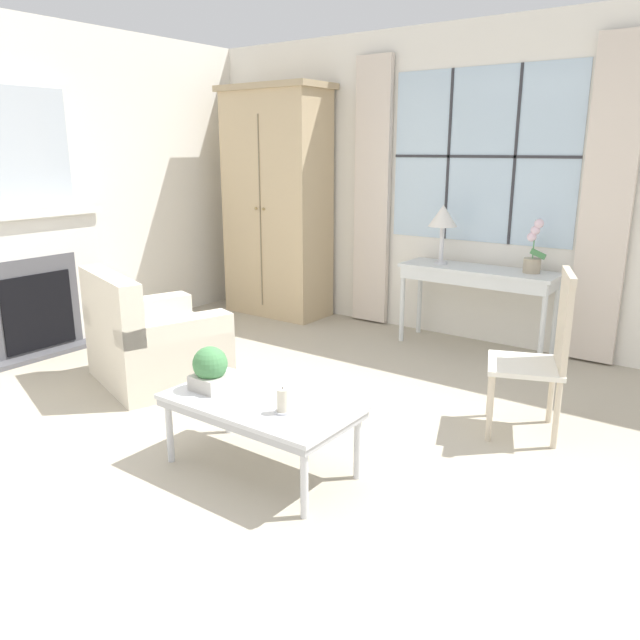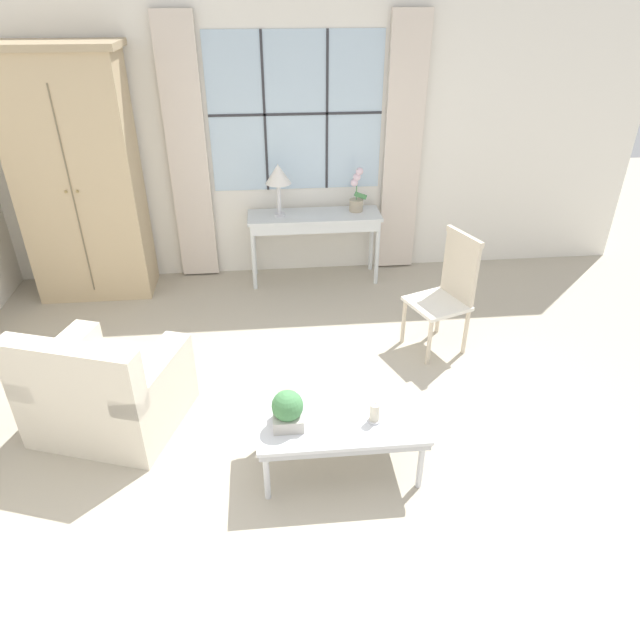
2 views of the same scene
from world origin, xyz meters
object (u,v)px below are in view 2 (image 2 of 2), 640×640
potted_plant_small (288,410)px  coffee_table (340,422)px  potted_orchid (356,195)px  console_table (314,222)px  armoire (79,179)px  table_lamp (278,176)px  side_chair_wooden (449,287)px  pillar_candle (374,413)px  armchair_upholstered (107,393)px

potted_plant_small → coffee_table: bearing=6.6°
potted_orchid → coffee_table: (-0.52, -2.84, -0.53)m
console_table → potted_orchid: bearing=7.9°
armoire → table_lamp: armoire is taller
side_chair_wooden → coffee_table: (-1.09, -1.37, -0.20)m
side_chair_wooden → coffee_table: bearing=-128.6°
table_lamp → pillar_candle: bearing=-80.4°
table_lamp → side_chair_wooden: 2.04m
potted_orchid → pillar_candle: potted_orchid is taller
armchair_upholstered → pillar_candle: (1.80, -0.63, 0.19)m
coffee_table → table_lamp: bearing=95.6°
side_chair_wooden → potted_plant_small: 2.01m
potted_plant_small → pillar_candle: potted_plant_small is taller
armoire → armchair_upholstered: size_ratio=2.03×
table_lamp → potted_orchid: table_lamp is taller
table_lamp → potted_plant_small: size_ratio=2.11×
pillar_candle → potted_plant_small: bearing=178.3°
console_table → side_chair_wooden: (1.01, -1.41, -0.07)m
console_table → armchair_upholstered: size_ratio=1.18×
console_table → potted_plant_small: size_ratio=5.43×
armoire → armchair_upholstered: bearing=-75.4°
armoire → potted_orchid: size_ratio=5.24×
console_table → potted_plant_small: console_table is taller
coffee_table → console_table: bearing=88.3°
potted_plant_small → console_table: bearing=81.6°
armoire → pillar_candle: bearing=-49.8°
potted_plant_small → armoire: bearing=123.3°
table_lamp → side_chair_wooden: table_lamp is taller
coffee_table → pillar_candle: (0.21, -0.05, 0.10)m
console_table → table_lamp: 0.61m
potted_plant_small → armchair_upholstered: bearing=154.1°
pillar_candle → armchair_upholstered: bearing=160.8°
potted_plant_small → side_chair_wooden: bearing=44.6°
side_chair_wooden → coffee_table: side_chair_wooden is taller
armchair_upholstered → side_chair_wooden: side_chair_wooden is taller
console_table → table_lamp: bearing=-178.5°
armoire → potted_orchid: 2.69m
table_lamp → pillar_candle: (0.48, -2.82, -0.67)m
armoire → side_chair_wooden: (3.25, -1.37, -0.61)m
potted_plant_small → potted_orchid: bearing=73.4°
potted_orchid → potted_plant_small: potted_orchid is taller
table_lamp → potted_plant_small: bearing=-91.3°
table_lamp → coffee_table: (0.27, -2.77, -0.77)m
console_table → potted_orchid: potted_orchid is taller
console_table → potted_plant_small: bearing=-98.4°
coffee_table → armchair_upholstered: bearing=160.2°
coffee_table → potted_plant_small: size_ratio=4.24×
side_chair_wooden → armchair_upholstered: bearing=-163.4°
side_chair_wooden → console_table: bearing=125.7°
coffee_table → pillar_candle: 0.24m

